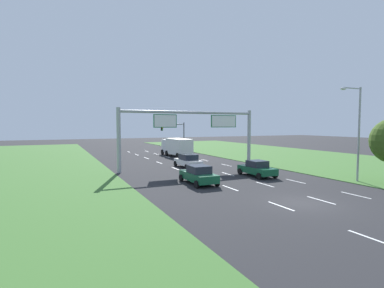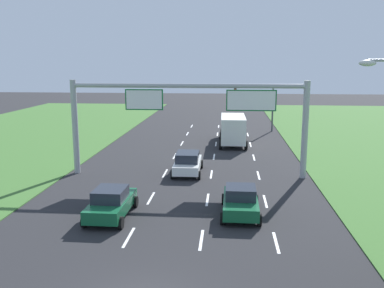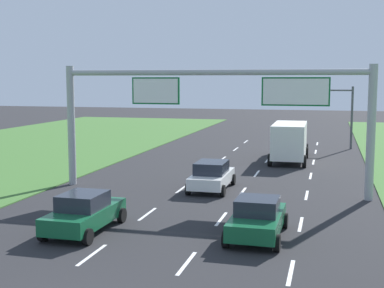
% 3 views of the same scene
% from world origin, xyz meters
% --- Properties ---
extents(lane_dashes_inner_left, '(0.14, 62.40, 0.01)m').
position_xyz_m(lane_dashes_inner_left, '(-1.75, 12.00, 0.00)').
color(lane_dashes_inner_left, white).
rests_on(lane_dashes_inner_left, ground_plane).
extents(lane_dashes_inner_right, '(0.14, 62.40, 0.01)m').
position_xyz_m(lane_dashes_inner_right, '(1.75, 12.00, 0.00)').
color(lane_dashes_inner_right, white).
rests_on(lane_dashes_inner_right, ground_plane).
extents(lane_dashes_slip, '(0.14, 62.40, 0.01)m').
position_xyz_m(lane_dashes_slip, '(5.25, 12.00, 0.00)').
color(lane_dashes_slip, white).
rests_on(lane_dashes_slip, ground_plane).
extents(car_near_red, '(2.15, 4.31, 1.59)m').
position_xyz_m(car_near_red, '(3.67, 9.62, 0.78)').
color(car_near_red, '#145633').
rests_on(car_near_red, ground_plane).
extents(car_lead_silver, '(2.17, 4.48, 1.62)m').
position_xyz_m(car_lead_silver, '(-0.05, 18.17, 0.82)').
color(car_lead_silver, white).
rests_on(car_lead_silver, ground_plane).
extents(car_mid_lane, '(2.16, 4.44, 1.62)m').
position_xyz_m(car_mid_lane, '(-3.31, 8.65, 0.81)').
color(car_mid_lane, '#145633').
rests_on(car_mid_lane, ground_plane).
extents(box_truck, '(2.76, 8.12, 2.93)m').
position_xyz_m(box_truck, '(3.44, 30.51, 1.62)').
color(box_truck, silver).
rests_on(box_truck, ground_plane).
extents(sign_gantry, '(17.24, 0.44, 7.00)m').
position_xyz_m(sign_gantry, '(0.25, 17.60, 4.89)').
color(sign_gantry, '#9EA0A5').
rests_on(sign_gantry, ground_plane).
extents(traffic_light_mast, '(4.76, 0.49, 5.60)m').
position_xyz_m(traffic_light_mast, '(6.31, 38.65, 3.87)').
color(traffic_light_mast, '#47494F').
rests_on(traffic_light_mast, ground_plane).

